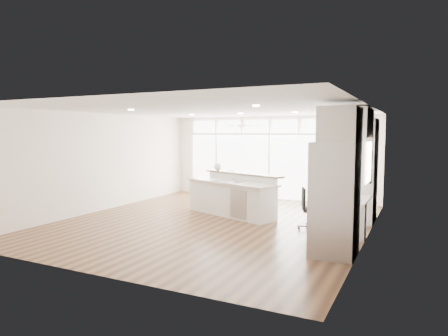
% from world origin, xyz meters
% --- Properties ---
extents(floor, '(7.00, 8.00, 0.02)m').
position_xyz_m(floor, '(0.00, 0.00, -0.01)').
color(floor, '#422714').
rests_on(floor, ground).
extents(ceiling, '(7.00, 8.00, 0.02)m').
position_xyz_m(ceiling, '(0.00, 0.00, 2.70)').
color(ceiling, silver).
rests_on(ceiling, wall_back).
extents(wall_back, '(7.00, 0.04, 2.70)m').
position_xyz_m(wall_back, '(0.00, 4.00, 1.35)').
color(wall_back, white).
rests_on(wall_back, floor).
extents(wall_front, '(7.00, 0.04, 2.70)m').
position_xyz_m(wall_front, '(0.00, -4.00, 1.35)').
color(wall_front, white).
rests_on(wall_front, floor).
extents(wall_left, '(0.04, 8.00, 2.70)m').
position_xyz_m(wall_left, '(-3.50, 0.00, 1.35)').
color(wall_left, white).
rests_on(wall_left, floor).
extents(wall_right, '(0.04, 8.00, 2.70)m').
position_xyz_m(wall_right, '(3.50, 0.00, 1.35)').
color(wall_right, white).
rests_on(wall_right, floor).
extents(glass_wall, '(5.80, 0.06, 2.08)m').
position_xyz_m(glass_wall, '(0.00, 3.94, 1.05)').
color(glass_wall, white).
rests_on(glass_wall, wall_back).
extents(transom_row, '(5.90, 0.06, 0.40)m').
position_xyz_m(transom_row, '(0.00, 3.94, 2.38)').
color(transom_row, white).
rests_on(transom_row, wall_back).
extents(desk_window, '(0.04, 0.85, 0.85)m').
position_xyz_m(desk_window, '(3.46, 0.30, 1.55)').
color(desk_window, white).
rests_on(desk_window, wall_right).
extents(ceiling_fan, '(1.16, 1.16, 0.32)m').
position_xyz_m(ceiling_fan, '(-0.50, 2.80, 2.48)').
color(ceiling_fan, white).
rests_on(ceiling_fan, ceiling).
extents(recessed_lights, '(3.40, 3.00, 0.02)m').
position_xyz_m(recessed_lights, '(0.00, 0.20, 2.68)').
color(recessed_lights, white).
rests_on(recessed_lights, ceiling).
extents(oven_cabinet, '(0.64, 1.20, 2.50)m').
position_xyz_m(oven_cabinet, '(3.17, 1.80, 1.25)').
color(oven_cabinet, white).
rests_on(oven_cabinet, floor).
extents(desk_nook, '(0.72, 1.30, 0.76)m').
position_xyz_m(desk_nook, '(3.13, 0.30, 0.38)').
color(desk_nook, white).
rests_on(desk_nook, floor).
extents(upper_cabinets, '(0.64, 1.30, 0.64)m').
position_xyz_m(upper_cabinets, '(3.17, 0.30, 2.35)').
color(upper_cabinets, white).
rests_on(upper_cabinets, wall_right).
extents(refrigerator, '(0.76, 0.90, 2.00)m').
position_xyz_m(refrigerator, '(3.11, -1.35, 1.00)').
color(refrigerator, '#A6A5A9').
rests_on(refrigerator, floor).
extents(fridge_cabinet, '(0.64, 0.90, 0.60)m').
position_xyz_m(fridge_cabinet, '(3.17, -1.35, 2.30)').
color(fridge_cabinet, white).
rests_on(fridge_cabinet, wall_right).
extents(framed_photos, '(0.06, 0.22, 0.80)m').
position_xyz_m(framed_photos, '(3.46, 0.92, 1.40)').
color(framed_photos, black).
rests_on(framed_photos, wall_right).
extents(kitchen_island, '(2.94, 1.95, 1.09)m').
position_xyz_m(kitchen_island, '(0.00, 0.94, 0.55)').
color(kitchen_island, white).
rests_on(kitchen_island, floor).
extents(rug, '(0.96, 0.71, 0.01)m').
position_xyz_m(rug, '(2.74, 0.39, 0.01)').
color(rug, '#3B1D13').
rests_on(rug, floor).
extents(office_chair, '(0.61, 0.59, 0.93)m').
position_xyz_m(office_chair, '(2.33, 0.30, 0.46)').
color(office_chair, black).
rests_on(office_chair, floor).
extents(fishbowl, '(0.28, 0.28, 0.22)m').
position_xyz_m(fishbowl, '(-0.74, 1.66, 1.20)').
color(fishbowl, silver).
rests_on(fishbowl, kitchen_island).
extents(monitor, '(0.14, 0.49, 0.40)m').
position_xyz_m(monitor, '(3.05, 0.30, 0.96)').
color(monitor, black).
rests_on(monitor, desk_nook).
extents(keyboard, '(0.12, 0.31, 0.02)m').
position_xyz_m(keyboard, '(2.88, 0.30, 0.77)').
color(keyboard, silver).
rests_on(keyboard, desk_nook).
extents(potted_plant, '(0.31, 0.34, 0.26)m').
position_xyz_m(potted_plant, '(3.17, 1.80, 2.63)').
color(potted_plant, '#295B27').
rests_on(potted_plant, oven_cabinet).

